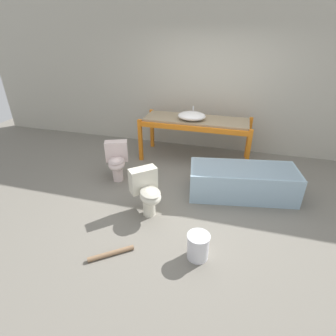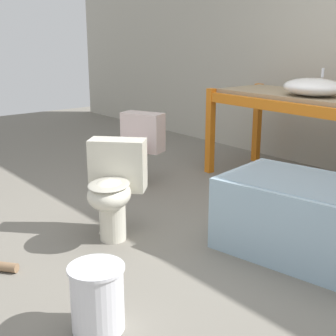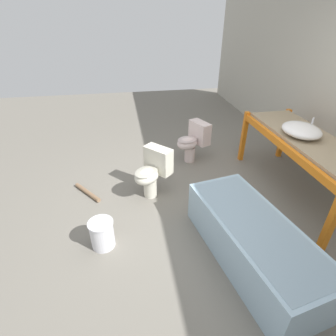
# 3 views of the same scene
# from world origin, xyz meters

# --- Properties ---
(ground_plane) EXTENTS (12.00, 12.00, 0.00)m
(ground_plane) POSITION_xyz_m (0.00, 0.00, 0.00)
(ground_plane) COLOR slate
(warehouse_wall_rear) EXTENTS (10.80, 0.08, 3.20)m
(warehouse_wall_rear) POSITION_xyz_m (0.00, 2.02, 1.60)
(warehouse_wall_rear) COLOR #B2AD9E
(warehouse_wall_rear) RESTS_ON ground_plane
(shelving_rack) EXTENTS (2.15, 0.79, 0.86)m
(shelving_rack) POSITION_xyz_m (-0.20, 1.31, 0.74)
(shelving_rack) COLOR orange
(shelving_rack) RESTS_ON ground_plane
(sink_basin) EXTENTS (0.53, 0.45, 0.23)m
(sink_basin) POSITION_xyz_m (-0.27, 1.22, 0.93)
(sink_basin) COLOR white
(sink_basin) RESTS_ON shelving_rack
(bathtub_main) EXTENTS (1.75, 0.95, 0.49)m
(bathtub_main) POSITION_xyz_m (0.79, 0.18, 0.28)
(bathtub_main) COLOR #99B7CC
(bathtub_main) RESTS_ON ground_plane
(toilet_near) EXTENTS (0.51, 0.61, 0.67)m
(toilet_near) POSITION_xyz_m (-1.37, 0.12, 0.38)
(toilet_near) COLOR silver
(toilet_near) RESTS_ON ground_plane
(toilet_far) EXTENTS (0.60, 0.61, 0.67)m
(toilet_far) POSITION_xyz_m (-0.52, -0.67, 0.38)
(toilet_far) COLOR silver
(toilet_far) RESTS_ON ground_plane
(bucket_white) EXTENTS (0.27, 0.27, 0.33)m
(bucket_white) POSITION_xyz_m (0.34, -1.33, 0.17)
(bucket_white) COLOR silver
(bucket_white) RESTS_ON ground_plane
(loose_pipe) EXTENTS (0.47, 0.38, 0.06)m
(loose_pipe) POSITION_xyz_m (-0.66, -1.59, 0.03)
(loose_pipe) COLOR #8C6B4C
(loose_pipe) RESTS_ON ground_plane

